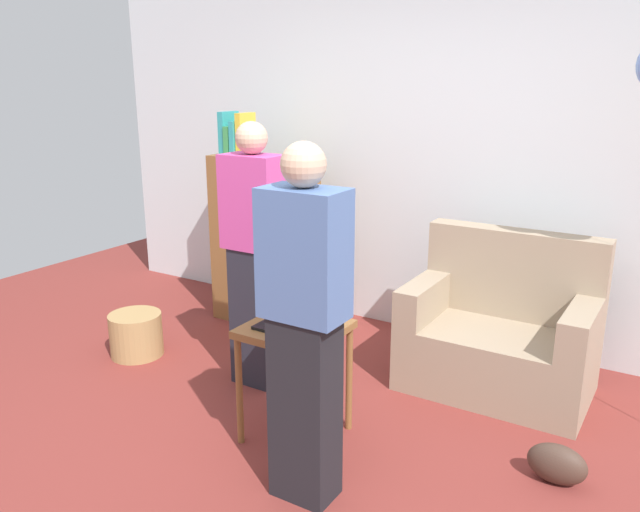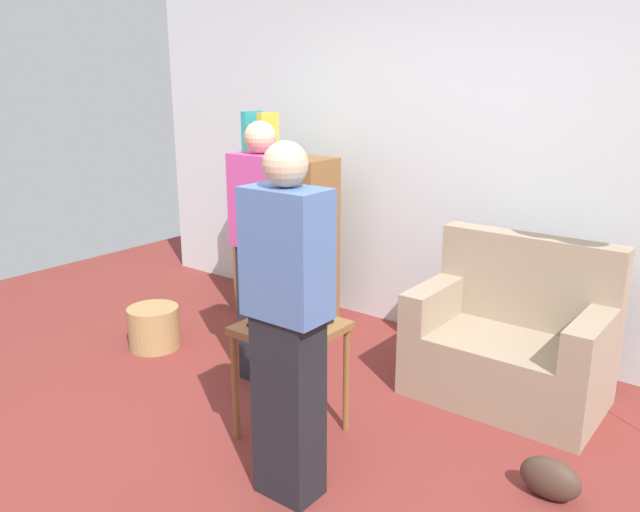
% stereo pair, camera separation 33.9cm
% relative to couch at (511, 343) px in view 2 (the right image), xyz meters
% --- Properties ---
extents(ground_plane, '(8.00, 8.00, 0.00)m').
position_rel_couch_xyz_m(ground_plane, '(-0.69, -1.40, -0.34)').
color(ground_plane, maroon).
extents(wall_back, '(6.00, 0.10, 2.70)m').
position_rel_couch_xyz_m(wall_back, '(-0.69, 0.65, 1.01)').
color(wall_back, silver).
rests_on(wall_back, ground_plane).
extents(couch, '(1.10, 0.70, 0.96)m').
position_rel_couch_xyz_m(couch, '(0.00, 0.00, 0.00)').
color(couch, gray).
rests_on(couch, ground_plane).
extents(bookshelf, '(0.80, 0.36, 1.62)m').
position_rel_couch_xyz_m(bookshelf, '(-1.90, 0.14, 0.33)').
color(bookshelf, brown).
rests_on(bookshelf, ground_plane).
extents(side_table, '(0.48, 0.48, 0.64)m').
position_rel_couch_xyz_m(side_table, '(-0.76, -1.14, 0.20)').
color(side_table, brown).
rests_on(side_table, ground_plane).
extents(birthday_cake, '(0.32, 0.32, 0.17)m').
position_rel_couch_xyz_m(birthday_cake, '(-0.76, -1.14, 0.35)').
color(birthday_cake, black).
rests_on(birthday_cake, side_table).
extents(person_blowing_candles, '(0.36, 0.22, 1.63)m').
position_rel_couch_xyz_m(person_blowing_candles, '(-1.31, -0.74, 0.49)').
color(person_blowing_candles, '#23232D').
rests_on(person_blowing_candles, ground_plane).
extents(person_holding_cake, '(0.36, 0.22, 1.63)m').
position_rel_couch_xyz_m(person_holding_cake, '(-0.44, -1.53, 0.49)').
color(person_holding_cake, black).
rests_on(person_holding_cake, ground_plane).
extents(wicker_basket, '(0.36, 0.36, 0.30)m').
position_rel_couch_xyz_m(wicker_basket, '(-2.27, -0.86, -0.19)').
color(wicker_basket, '#A88451').
rests_on(wicker_basket, ground_plane).
extents(handbag, '(0.28, 0.14, 0.20)m').
position_rel_couch_xyz_m(handbag, '(0.54, -0.84, -0.24)').
color(handbag, '#473328').
rests_on(handbag, ground_plane).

